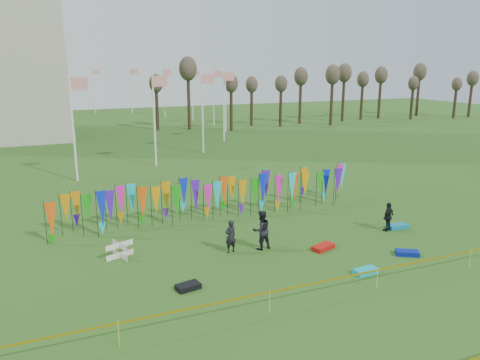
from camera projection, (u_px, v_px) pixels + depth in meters
name	position (u px, v px, depth m)	size (l,w,h in m)	color
ground	(284.00, 278.00, 19.64)	(160.00, 160.00, 0.00)	#295317
banner_row	(220.00, 194.00, 26.97)	(18.64, 0.64, 2.34)	black
caution_tape_near	(308.00, 285.00, 17.31)	(26.00, 0.02, 0.90)	#E6C004
tree_line	(336.00, 81.00, 69.50)	(53.92, 1.92, 7.84)	#38271C
box_kite	(120.00, 250.00, 21.58)	(0.70, 0.70, 0.78)	red
person_left	(230.00, 236.00, 22.15)	(0.58, 0.43, 1.60)	black
person_mid	(261.00, 230.00, 22.52)	(0.94, 0.58, 1.94)	black
person_right	(388.00, 217.00, 25.00)	(0.93, 0.53, 1.59)	black
kite_bag_turquoise	(366.00, 271.00, 20.05)	(1.06, 0.53, 0.21)	#0DB4CC
kite_bag_blue	(407.00, 253.00, 21.98)	(1.03, 0.54, 0.22)	#091C96
kite_bag_red	(323.00, 247.00, 22.67)	(1.20, 0.55, 0.22)	red
kite_bag_black	(188.00, 286.00, 18.67)	(0.95, 0.55, 0.22)	black
kite_bag_teal	(397.00, 226.00, 25.56)	(1.12, 0.54, 0.21)	#0B7FA7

